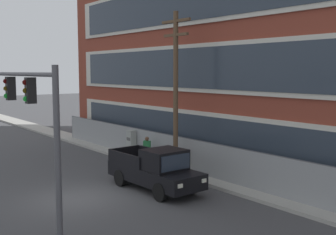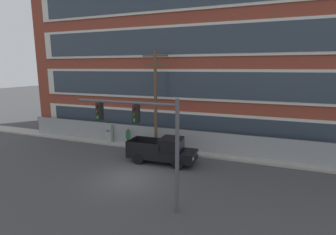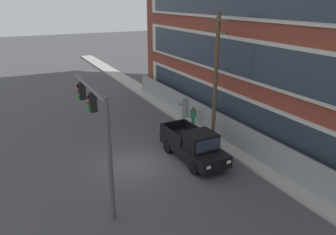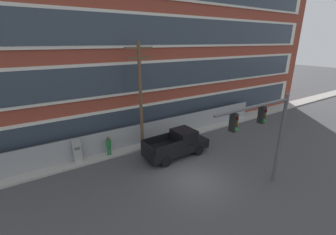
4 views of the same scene
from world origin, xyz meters
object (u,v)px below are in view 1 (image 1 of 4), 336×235
object	(u,v)px
utility_pole_near_corner	(176,87)
pedestrian_near_cabinet	(147,149)
traffic_signal_mast	(36,114)
electrical_cabinet	(131,144)
pickup_truck_black	(156,170)

from	to	relation	value
utility_pole_near_corner	pedestrian_near_cabinet	distance (m)	4.66
traffic_signal_mast	utility_pole_near_corner	bearing A→B (deg)	110.84
pedestrian_near_cabinet	electrical_cabinet	bearing A→B (deg)	171.26
utility_pole_near_corner	pickup_truck_black	bearing A→B (deg)	-55.51
pickup_truck_black	electrical_cabinet	size ratio (longest dim) A/B	2.93
utility_pole_near_corner	pedestrian_near_cabinet	world-z (taller)	utility_pole_near_corner
pickup_truck_black	electrical_cabinet	world-z (taller)	pickup_truck_black
electrical_cabinet	pickup_truck_black	bearing A→B (deg)	-23.85
pickup_truck_black	pedestrian_near_cabinet	size ratio (longest dim) A/B	3.11
traffic_signal_mast	pickup_truck_black	world-z (taller)	traffic_signal_mast
pedestrian_near_cabinet	traffic_signal_mast	bearing A→B (deg)	-55.12
pedestrian_near_cabinet	pickup_truck_black	bearing A→B (deg)	-30.21
traffic_signal_mast	electrical_cabinet	size ratio (longest dim) A/B	3.20
utility_pole_near_corner	pedestrian_near_cabinet	bearing A→B (deg)	177.84
pickup_truck_black	pedestrian_near_cabinet	distance (m)	5.27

